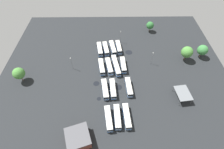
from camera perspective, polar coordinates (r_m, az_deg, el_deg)
name	(u,v)px	position (r m, az deg, el deg)	size (l,w,h in m)	color
ground_plane	(115,79)	(91.61, 0.85, -1.47)	(124.49, 124.49, 0.00)	black
bus_row0_slot0	(100,49)	(106.06, -4.08, 8.36)	(11.18, 4.10, 3.35)	silver
bus_row0_slot1	(106,49)	(106.25, -2.09, 8.55)	(11.14, 4.37, 3.35)	silver
bus_row0_slot2	(113,48)	(106.80, 0.23, 8.84)	(11.88, 4.63, 3.35)	silver
bus_row0_slot3	(119,47)	(107.33, 2.20, 9.04)	(10.90, 3.78, 3.35)	silver
bus_row1_slot0	(102,67)	(95.20, -3.48, 2.55)	(11.24, 4.15, 3.35)	silver
bus_row1_slot1	(109,66)	(95.38, -0.98, 2.76)	(11.71, 4.59, 3.35)	silver
bus_row1_slot2	(116,66)	(95.76, 1.31, 2.99)	(14.95, 5.21, 3.35)	silver
bus_row1_slot3	(123,65)	(96.23, 3.72, 3.17)	(10.97, 3.19, 3.35)	silver
bus_row2_slot0	(105,89)	(85.29, -2.33, -4.92)	(11.63, 4.05, 3.35)	silver
bus_row2_slot1	(113,89)	(85.37, 0.27, -4.79)	(11.30, 3.34, 3.35)	silver
bus_row2_slot3	(129,87)	(86.41, 5.58, -4.19)	(10.95, 3.37, 3.35)	silver
bus_row3_slot0	(109,119)	(77.02, -1.17, -14.43)	(11.69, 3.95, 3.35)	silver
bus_row3_slot1	(117,117)	(77.41, 1.76, -13.88)	(11.38, 3.17, 3.35)	silver
bus_row3_slot2	(127,116)	(77.76, 4.91, -13.67)	(11.81, 3.49, 3.35)	silver
depot_building	(78,138)	(73.94, -11.17, -20.08)	(11.86, 11.73, 5.10)	brown
maintenance_shelter	(183,93)	(88.47, 22.58, -5.70)	(9.65, 7.44, 3.73)	slate
lamp_post_mid_lot	(71,63)	(95.76, -13.32, 3.74)	(0.56, 0.28, 8.31)	slate
lamp_post_far_corner	(120,36)	(111.46, 2.78, 12.61)	(0.56, 0.28, 8.41)	slate
lamp_post_near_entrance	(152,58)	(98.61, 13.12, 5.40)	(0.56, 0.28, 8.34)	slate
tree_north_edge	(150,25)	(123.83, 12.53, 15.65)	(5.01, 5.01, 7.24)	brown
tree_east_edge	(19,73)	(98.70, -28.58, 0.33)	(6.00, 6.00, 8.63)	brown
tree_south_edge	(187,52)	(106.44, 23.68, 6.84)	(6.47, 6.47, 9.16)	brown
tree_west_edge	(203,50)	(112.99, 27.89, 7.20)	(5.98, 5.98, 8.17)	brown
puddle_centre_drain	(129,52)	(106.81, 5.59, 7.32)	(4.30, 4.30, 0.01)	black
puddle_back_corner	(96,84)	(89.98, -5.23, -3.02)	(3.23, 3.23, 0.01)	black
puddle_between_rows	(99,99)	(84.39, -4.34, -8.06)	(2.17, 2.17, 0.01)	black
puddle_front_lane	(119,87)	(88.23, 2.18, -4.25)	(3.56, 3.56, 0.01)	black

